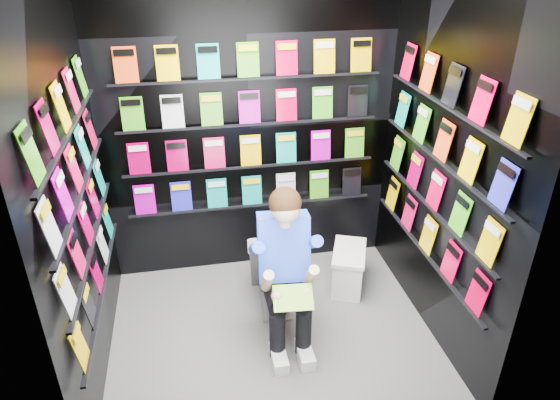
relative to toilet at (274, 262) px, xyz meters
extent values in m
plane|color=#61615E|center=(-0.09, -0.42, -0.37)|extent=(2.40, 2.40, 0.00)
cube|color=black|center=(-0.09, 0.58, 0.93)|extent=(2.40, 0.04, 2.60)
cube|color=black|center=(-0.09, -1.42, 0.93)|extent=(2.40, 0.04, 2.60)
cube|color=black|center=(-1.29, -0.42, 0.93)|extent=(0.04, 2.00, 2.60)
cube|color=black|center=(1.11, -0.42, 0.93)|extent=(0.04, 2.00, 2.60)
imported|color=white|center=(0.00, 0.00, 0.00)|extent=(0.49, 0.79, 0.73)
cube|color=white|center=(0.65, 0.04, -0.20)|extent=(0.39, 0.50, 0.33)
cube|color=white|center=(0.65, 0.04, -0.02)|extent=(0.41, 0.53, 0.03)
cube|color=#309B54|center=(0.00, -0.73, 0.21)|extent=(0.28, 0.18, 0.11)
camera|label=1|loc=(-0.58, -3.27, 2.32)|focal=32.00mm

